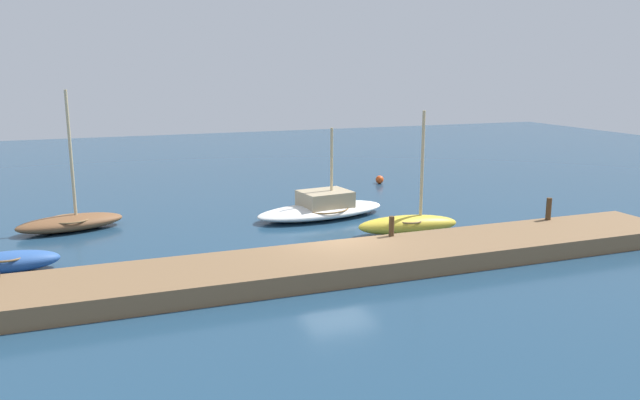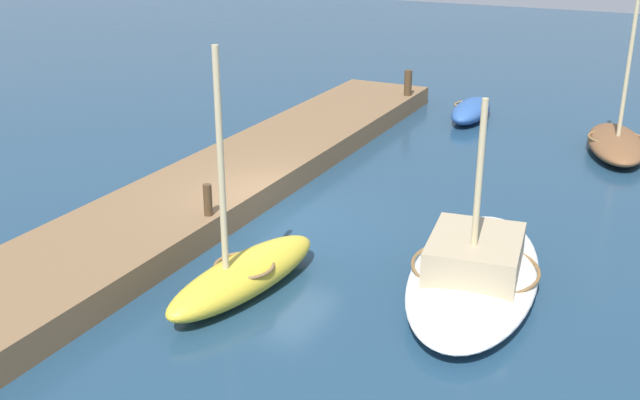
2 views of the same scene
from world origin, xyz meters
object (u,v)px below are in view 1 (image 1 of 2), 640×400
object	(u,v)px
rowboat_blue	(8,262)
marker_buoy	(380,180)
mooring_post_mid_west	(392,226)
sailboat_white	(322,208)
mooring_post_mid_east	(549,209)
rowboat_brown	(71,221)
rowboat_yellow	(408,224)

from	to	relation	value
rowboat_blue	marker_buoy	xyz separation A→B (m)	(17.87, 9.81, -0.12)
mooring_post_mid_west	marker_buoy	distance (m)	13.35
mooring_post_mid_west	sailboat_white	bearing A→B (deg)	93.69
sailboat_white	marker_buoy	distance (m)	8.61
mooring_post_mid_east	marker_buoy	world-z (taller)	mooring_post_mid_east
rowboat_blue	sailboat_white	size ratio (longest dim) A/B	0.50
rowboat_brown	marker_buoy	distance (m)	16.81
rowboat_blue	mooring_post_mid_west	size ratio (longest dim) A/B	4.40
rowboat_yellow	rowboat_brown	bearing A→B (deg)	165.42
sailboat_white	marker_buoy	world-z (taller)	sailboat_white
mooring_post_mid_east	rowboat_brown	bearing A→B (deg)	157.36
sailboat_white	rowboat_blue	bearing A→B (deg)	-171.60
rowboat_yellow	marker_buoy	size ratio (longest dim) A/B	10.57
rowboat_yellow	mooring_post_mid_east	distance (m)	5.44
sailboat_white	mooring_post_mid_east	size ratio (longest dim) A/B	7.21
rowboat_blue	mooring_post_mid_east	xyz separation A→B (m)	(19.17, -2.35, 0.69)
rowboat_brown	sailboat_white	distance (m)	10.32
rowboat_blue	marker_buoy	size ratio (longest dim) A/B	6.88
rowboat_blue	mooring_post_mid_west	bearing A→B (deg)	-12.29
mooring_post_mid_west	marker_buoy	world-z (taller)	mooring_post_mid_west
rowboat_brown	sailboat_white	bearing A→B (deg)	-20.44
rowboat_blue	marker_buoy	world-z (taller)	rowboat_blue
rowboat_yellow	mooring_post_mid_east	xyz separation A→B (m)	(5.03, -1.98, 0.62)
sailboat_white	mooring_post_mid_east	xyz separation A→B (m)	(7.16, -5.84, 0.63)
rowboat_yellow	mooring_post_mid_east	size ratio (longest dim) A/B	5.56
rowboat_brown	mooring_post_mid_east	world-z (taller)	rowboat_brown
rowboat_yellow	mooring_post_mid_west	xyz separation A→B (m)	(-1.75, -1.98, 0.54)
rowboat_blue	mooring_post_mid_east	size ratio (longest dim) A/B	3.62
rowboat_brown	mooring_post_mid_west	world-z (taller)	rowboat_brown
mooring_post_mid_west	rowboat_brown	bearing A→B (deg)	145.62
rowboat_yellow	marker_buoy	world-z (taller)	rowboat_yellow
rowboat_blue	sailboat_white	distance (m)	12.51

